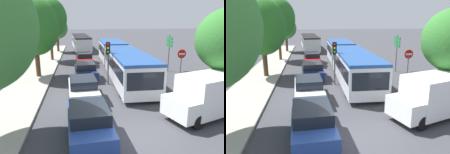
% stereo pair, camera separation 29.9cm
% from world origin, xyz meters
% --- Properties ---
extents(ground_plane, '(200.00, 200.00, 0.00)m').
position_xyz_m(ground_plane, '(0.00, 0.00, 0.00)').
color(ground_plane, '#3D3D42').
extents(kerb_strip_left, '(3.20, 38.92, 0.14)m').
position_xyz_m(kerb_strip_left, '(-6.09, 14.46, 0.07)').
color(kerb_strip_left, '#9E998E').
rests_on(kerb_strip_left, ground).
extents(articulated_bus, '(2.71, 17.25, 2.56)m').
position_xyz_m(articulated_bus, '(1.86, 11.84, 1.48)').
color(articulated_bus, silver).
rests_on(articulated_bus, ground).
extents(city_bus_rear, '(3.24, 11.20, 2.38)m').
position_xyz_m(city_bus_rear, '(-1.68, 28.92, 1.38)').
color(city_bus_rear, silver).
rests_on(city_bus_rear, ground).
extents(queued_car_blue, '(2.06, 4.36, 1.48)m').
position_xyz_m(queued_car_blue, '(-1.69, 0.31, 0.75)').
color(queued_car_blue, '#284799').
rests_on(queued_car_blue, ground).
extents(queued_car_white, '(2.03, 4.32, 1.47)m').
position_xyz_m(queued_car_white, '(-1.85, 5.10, 0.74)').
color(queued_car_white, white).
rests_on(queued_car_white, ground).
extents(queued_car_navy, '(1.99, 4.22, 1.43)m').
position_xyz_m(queued_car_navy, '(-1.52, 10.31, 0.73)').
color(queued_car_navy, navy).
rests_on(queued_car_navy, ground).
extents(queued_car_red, '(1.96, 4.17, 1.42)m').
position_xyz_m(queued_car_red, '(-1.47, 16.11, 0.72)').
color(queued_car_red, '#B21E19').
rests_on(queued_car_red, ground).
extents(white_van, '(5.36, 3.45, 2.31)m').
position_xyz_m(white_van, '(4.99, 1.59, 1.24)').
color(white_van, white).
rests_on(white_van, ground).
extents(traffic_light, '(0.32, 0.36, 3.40)m').
position_xyz_m(traffic_light, '(0.21, 8.14, 2.50)').
color(traffic_light, '#56595E').
rests_on(traffic_light, ground).
extents(no_entry_sign, '(0.70, 0.08, 2.82)m').
position_xyz_m(no_entry_sign, '(5.95, 7.37, 1.88)').
color(no_entry_sign, '#56595E').
rests_on(no_entry_sign, ground).
extents(direction_sign_post, '(0.10, 1.40, 3.60)m').
position_xyz_m(direction_sign_post, '(6.76, 11.77, 2.57)').
color(direction_sign_post, '#56595E').
rests_on(direction_sign_post, ground).
extents(tree_left_mid, '(4.15, 4.15, 6.91)m').
position_xyz_m(tree_left_mid, '(-5.69, 11.20, 4.45)').
color(tree_left_mid, '#51381E').
rests_on(tree_left_mid, ground).
extents(tree_left_far, '(4.12, 4.12, 7.60)m').
position_xyz_m(tree_left_far, '(-5.33, 19.21, 5.04)').
color(tree_left_far, '#51381E').
rests_on(tree_left_far, ground).
extents(tree_left_distant, '(3.24, 3.24, 5.39)m').
position_xyz_m(tree_left_distant, '(-5.26, 26.59, 3.70)').
color(tree_left_distant, '#51381E').
rests_on(tree_left_distant, ground).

